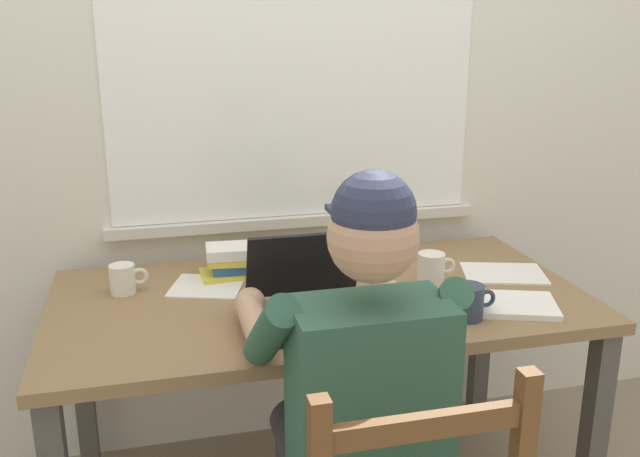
# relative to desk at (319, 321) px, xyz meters

# --- Properties ---
(back_wall) EXTENTS (6.00, 0.08, 2.60)m
(back_wall) POSITION_rel_desk_xyz_m (0.00, 0.49, 0.65)
(back_wall) COLOR silver
(back_wall) RESTS_ON ground
(desk) EXTENTS (1.56, 0.81, 0.73)m
(desk) POSITION_rel_desk_xyz_m (0.00, 0.00, 0.00)
(desk) COLOR olive
(desk) RESTS_ON ground
(seated_person) EXTENTS (0.50, 0.60, 1.23)m
(seated_person) POSITION_rel_desk_xyz_m (-0.03, -0.48, 0.03)
(seated_person) COLOR #2D5642
(seated_person) RESTS_ON ground
(laptop) EXTENTS (0.33, 0.32, 0.22)m
(laptop) POSITION_rel_desk_xyz_m (-0.06, -0.15, 0.14)
(laptop) COLOR black
(laptop) RESTS_ON desk
(computer_mouse) EXTENTS (0.06, 0.10, 0.03)m
(computer_mouse) POSITION_rel_desk_xyz_m (0.22, -0.25, 0.10)
(computer_mouse) COLOR black
(computer_mouse) RESTS_ON desk
(coffee_mug_white) EXTENTS (0.12, 0.08, 0.10)m
(coffee_mug_white) POSITION_rel_desk_xyz_m (0.36, 0.00, 0.14)
(coffee_mug_white) COLOR silver
(coffee_mug_white) RESTS_ON desk
(coffee_mug_dark) EXTENTS (0.12, 0.09, 0.10)m
(coffee_mug_dark) POSITION_rel_desk_xyz_m (0.35, -0.26, 0.13)
(coffee_mug_dark) COLOR #2D384C
(coffee_mug_dark) RESTS_ON desk
(coffee_mug_spare) EXTENTS (0.11, 0.07, 0.09)m
(coffee_mug_spare) POSITION_rel_desk_xyz_m (-0.56, 0.15, 0.13)
(coffee_mug_spare) COLOR silver
(coffee_mug_spare) RESTS_ON desk
(book_stack_main) EXTENTS (0.21, 0.17, 0.10)m
(book_stack_main) POSITION_rel_desk_xyz_m (-0.22, 0.22, 0.14)
(book_stack_main) COLOR gold
(book_stack_main) RESTS_ON desk
(book_stack_side) EXTENTS (0.18, 0.16, 0.04)m
(book_stack_side) POSITION_rel_desk_xyz_m (0.07, 0.20, 0.11)
(book_stack_side) COLOR #BC332D
(book_stack_side) RESTS_ON desk
(paper_pile_near_laptop) EXTENTS (0.26, 0.25, 0.01)m
(paper_pile_near_laptop) POSITION_rel_desk_xyz_m (-0.32, 0.14, 0.09)
(paper_pile_near_laptop) COLOR silver
(paper_pile_near_laptop) RESTS_ON desk
(paper_pile_back_corner) EXTENTS (0.30, 0.26, 0.01)m
(paper_pile_back_corner) POSITION_rel_desk_xyz_m (0.61, 0.02, 0.09)
(paper_pile_back_corner) COLOR white
(paper_pile_back_corner) RESTS_ON desk
(paper_pile_side) EXTENTS (0.30, 0.26, 0.02)m
(paper_pile_side) POSITION_rel_desk_xyz_m (0.50, -0.23, 0.09)
(paper_pile_side) COLOR white
(paper_pile_side) RESTS_ON desk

